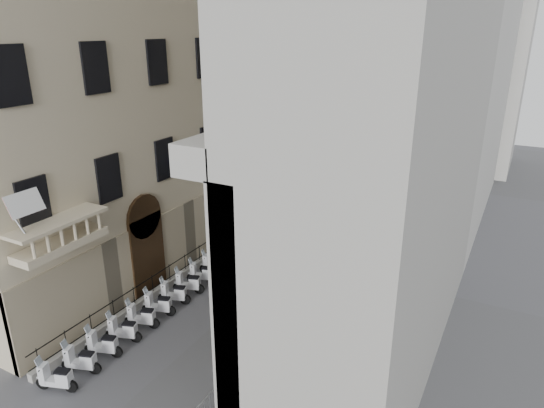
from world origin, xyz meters
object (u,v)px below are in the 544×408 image
Objects in this scene: info_kiosk at (259,214)px; pedestrian_b at (335,213)px; security_tent at (250,199)px; pedestrian_a at (350,221)px; street_lamp at (275,158)px; scooter_0 at (59,390)px.

pedestrian_b is at bearing 57.34° from info_kiosk.
pedestrian_a is (5.32, 4.71, -2.18)m from security_tent.
street_lamp is (0.57, 2.40, 2.27)m from security_tent.
scooter_0 is at bearing -88.87° from security_tent.
security_tent is at bearing 45.29° from pedestrian_a.
scooter_0 is at bearing 120.50° from pedestrian_b.
pedestrian_b is at bearing 57.36° from security_tent.
street_lamp reaches higher than pedestrian_a.
security_tent reaches higher than scooter_0.
pedestrian_a is 1.14× the size of pedestrian_b.
pedestrian_a is (4.75, 2.31, -4.44)m from street_lamp.
pedestrian_b is at bearing -33.26° from pedestrian_a.
pedestrian_a reaches higher than scooter_0.
street_lamp is at bearing 76.64° from security_tent.
pedestrian_b is (3.20, 3.48, -4.56)m from street_lamp.
street_lamp reaches higher than scooter_0.
pedestrian_b is (3.77, 5.88, -2.29)m from security_tent.
security_tent is 0.51× the size of street_lamp.
scooter_0 is 18.68m from info_kiosk.
security_tent is at bearing -93.57° from street_lamp.
pedestrian_b is at bearing 57.22° from street_lamp.
street_lamp is 4.82× the size of pedestrian_a.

